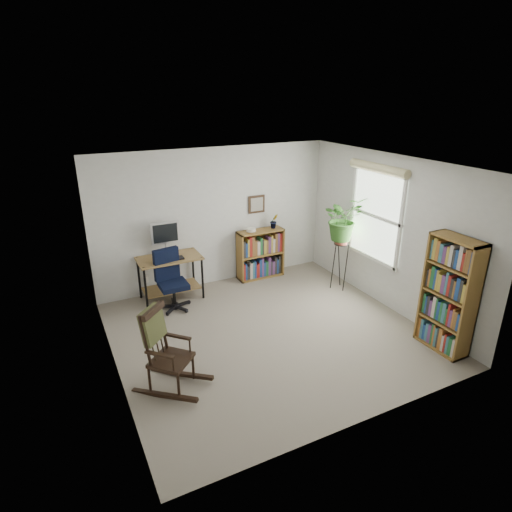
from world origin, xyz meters
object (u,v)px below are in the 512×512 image
tall_bookshelf (449,295)px  office_chair (173,280)px  low_bookshelf (260,254)px  desk (171,278)px  rocking_chair (170,349)px

tall_bookshelf → office_chair: bearing=137.3°
office_chair → low_bookshelf: size_ratio=1.08×
desk → rocking_chair: (-0.64, -2.26, 0.15)m
rocking_chair → tall_bookshelf: bearing=-57.3°
tall_bookshelf → desk: bearing=132.9°
desk → low_bookshelf: bearing=4.0°
office_chair → low_bookshelf: (1.79, 0.50, -0.04)m
low_bookshelf → tall_bookshelf: (1.12, -3.18, 0.33)m
rocking_chair → tall_bookshelf: (3.49, -0.81, 0.27)m
low_bookshelf → tall_bookshelf: 3.39m
rocking_chair → office_chair: bearing=28.7°
office_chair → tall_bookshelf: 3.97m
low_bookshelf → tall_bookshelf: tall_bookshelf is taller
office_chair → rocking_chair: size_ratio=0.95×
rocking_chair → low_bookshelf: 3.35m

